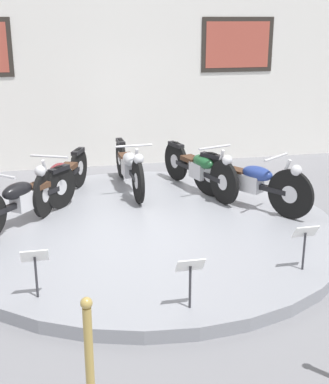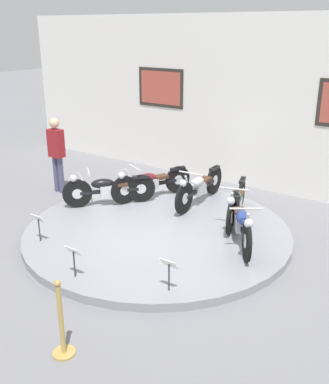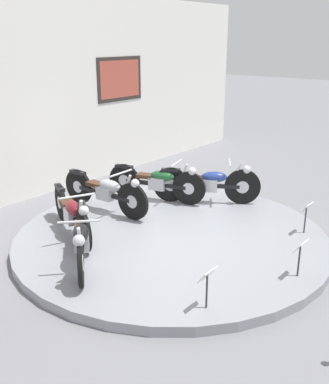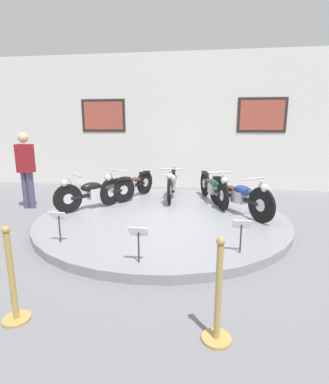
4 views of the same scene
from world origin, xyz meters
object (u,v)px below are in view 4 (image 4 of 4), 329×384
Objects in this scene: visitor_standing at (26,166)px; motorcycle_silver at (172,182)px; motorcycle_maroon at (128,184)px; stanchion_post_left_of_entry at (13,290)px; info_placard_front_left at (59,220)px; stanchion_post_right_of_entry at (218,307)px; motorcycle_blue at (239,195)px; info_placard_front_right at (241,229)px; motorcycle_green at (214,187)px; motorcycle_black at (95,191)px; info_placard_front_centre at (138,237)px.

motorcycle_silver is at bearing 15.70° from visitor_standing.
stanchion_post_left_of_entry reaches higher than motorcycle_maroon.
visitor_standing is 1.73× the size of stanchion_post_left_of_entry.
info_placard_front_left is 2.94m from stanchion_post_right_of_entry.
stanchion_post_left_of_entry is at bearing -124.77° from motorcycle_blue.
motorcycle_blue is at bearing 85.36° from info_placard_front_right.
motorcycle_blue is at bearing -58.49° from motorcycle_green.
info_placard_front_right is 0.50× the size of stanchion_post_right_of_entry.
motorcycle_green reaches higher than motorcycle_black.
visitor_standing is at bearing -165.26° from motorcycle_maroon.
visitor_standing is (-1.75, 0.23, 0.50)m from motorcycle_black.
info_placard_front_centre is at bearing 130.34° from stanchion_post_right_of_entry.
info_placard_front_centre is at bearing -39.52° from visitor_standing.
motorcycle_silver is 4.96m from stanchion_post_right_of_entry.
visitor_standing is at bearing 154.68° from info_placard_front_right.
stanchion_post_left_of_entry is (-2.40, -1.70, -0.16)m from info_placard_front_right.
motorcycle_blue is 3.33× the size of info_placard_front_centre.
motorcycle_silver is 3.92× the size of info_placard_front_right.
motorcycle_blue is 3.54m from info_placard_front_left.
motorcycle_maroon is 2.84m from info_placard_front_left.
motorcycle_blue is at bearing -2.74° from visitor_standing.
info_placard_front_left is (0.17, -1.99, -0.01)m from motorcycle_black.
info_placard_front_left is at bearing 102.38° from stanchion_post_left_of_entry.
visitor_standing is at bearing 120.34° from stanchion_post_left_of_entry.
motorcycle_silver reaches higher than motorcycle_black.
stanchion_post_left_of_entry reaches higher than info_placard_front_left.
visitor_standing is (-4.85, 0.23, 0.48)m from motorcycle_blue.
stanchion_post_left_of_entry is at bearing -59.66° from visitor_standing.
stanchion_post_left_of_entry is (0.54, -3.69, -0.17)m from motorcycle_black.
stanchion_post_left_of_entry is at bearing -77.62° from info_placard_front_left.
motorcycle_maroon is 1.03× the size of visitor_standing.
motorcycle_black is 1.94m from motorcycle_silver.
motorcycle_silver reaches higher than info_placard_front_centre.
stanchion_post_left_of_entry is (0.03, -4.52, -0.17)m from motorcycle_maroon.
visitor_standing reaches higher than stanchion_post_left_of_entry.
motorcycle_blue is at bearing 34.13° from info_placard_front_left.
info_placard_front_centre is 1.57m from stanchion_post_left_of_entry.
info_placard_front_left and info_placard_front_right have the same top height.
stanchion_post_left_of_entry is 2.03m from stanchion_post_right_of_entry.
stanchion_post_right_of_entry is (4.32, -3.92, -0.67)m from visitor_standing.
info_placard_front_centre is 1.48m from info_placard_front_right.
stanchion_post_right_of_entry is (2.03, 0.00, 0.00)m from stanchion_post_left_of_entry.
info_placard_front_left is at bearing -85.17° from motorcycle_black.
motorcycle_green is 0.97m from motorcycle_blue.
stanchion_post_left_of_entry is at bearing 180.00° from stanchion_post_right_of_entry.
motorcycle_maroon reaches higher than motorcycle_black.
info_placard_front_right is at bearing 20.11° from info_placard_front_centre.
motorcycle_black is at bearing 124.83° from stanchion_post_right_of_entry.
info_placard_front_left is (-1.39, -3.15, -0.03)m from motorcycle_silver.
stanchion_post_right_of_entry is at bearing 0.00° from stanchion_post_left_of_entry.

